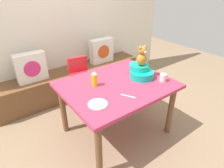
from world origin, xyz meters
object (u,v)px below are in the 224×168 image
at_px(pillow_floral_left, 31,67).
at_px(pillow_floral_right, 102,51).
at_px(dining_table, 117,91).
at_px(coffee_mug, 163,78).
at_px(ketchup_bottle, 94,79).
at_px(infant_seat_teal, 141,72).
at_px(teddy_bear, 142,56).
at_px(highchair, 81,76).
at_px(dinner_plate_near, 98,104).

distance_m(pillow_floral_left, pillow_floral_right, 1.26).
height_order(dining_table, coffee_mug, coffee_mug).
xyz_separation_m(pillow_floral_right, coffee_mug, (-0.12, -1.52, 0.11)).
distance_m(pillow_floral_right, ketchup_bottle, 1.42).
distance_m(pillow_floral_right, infant_seat_teal, 1.31).
height_order(dining_table, teddy_bear, teddy_bear).
bearing_deg(ketchup_bottle, dining_table, -25.94).
xyz_separation_m(pillow_floral_left, pillow_floral_right, (1.26, 0.00, 0.00)).
bearing_deg(teddy_bear, highchair, 115.17).
bearing_deg(teddy_bear, pillow_floral_right, 78.54).
distance_m(pillow_floral_right, highchair, 0.80).
xyz_separation_m(infant_seat_teal, coffee_mug, (0.14, -0.25, -0.02)).
bearing_deg(dinner_plate_near, highchair, 71.06).
bearing_deg(dining_table, dinner_plate_near, -151.36).
distance_m(pillow_floral_left, dinner_plate_near, 1.49).
bearing_deg(infant_seat_teal, ketchup_bottle, 165.48).
relative_size(infant_seat_teal, dinner_plate_near, 1.65).
xyz_separation_m(dining_table, highchair, (-0.06, 0.83, -0.12)).
distance_m(pillow_floral_left, teddy_bear, 1.66).
bearing_deg(coffee_mug, dining_table, 149.97).
distance_m(ketchup_bottle, coffee_mug, 0.83).
xyz_separation_m(teddy_bear, ketchup_bottle, (-0.59, 0.15, -0.19)).
height_order(teddy_bear, ketchup_bottle, teddy_bear).
bearing_deg(dinner_plate_near, teddy_bear, 14.05).
height_order(pillow_floral_left, pillow_floral_right, same).
xyz_separation_m(highchair, teddy_bear, (0.40, -0.86, 0.50)).
distance_m(highchair, teddy_bear, 1.07).
bearing_deg(pillow_floral_right, dining_table, -116.08).
xyz_separation_m(dining_table, ketchup_bottle, (-0.24, 0.12, 0.18)).
relative_size(pillow_floral_left, coffee_mug, 3.67).
xyz_separation_m(pillow_floral_left, ketchup_bottle, (0.41, -1.12, 0.15)).
relative_size(pillow_floral_right, teddy_bear, 1.76).
height_order(pillow_floral_right, infant_seat_teal, same).
xyz_separation_m(teddy_bear, coffee_mug, (0.14, -0.25, -0.23)).
xyz_separation_m(pillow_floral_right, dining_table, (-0.61, -1.24, -0.04)).
bearing_deg(pillow_floral_right, teddy_bear, -101.46).
bearing_deg(ketchup_bottle, infant_seat_teal, -14.52).
distance_m(highchair, dinner_plate_near, 1.14).
height_order(highchair, infant_seat_teal, infant_seat_teal).
xyz_separation_m(pillow_floral_right, teddy_bear, (-0.26, -1.28, 0.34)).
relative_size(dining_table, coffee_mug, 10.66).
bearing_deg(coffee_mug, ketchup_bottle, 151.29).
bearing_deg(highchair, pillow_floral_right, 32.07).
distance_m(pillow_floral_right, teddy_bear, 1.35).
distance_m(dining_table, dinner_plate_near, 0.49).
relative_size(pillow_floral_left, dining_table, 0.34).
bearing_deg(dinner_plate_near, coffee_mug, -3.39).
height_order(highchair, dinner_plate_near, highchair).
height_order(pillow_floral_right, teddy_bear, teddy_bear).
relative_size(teddy_bear, dinner_plate_near, 1.25).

